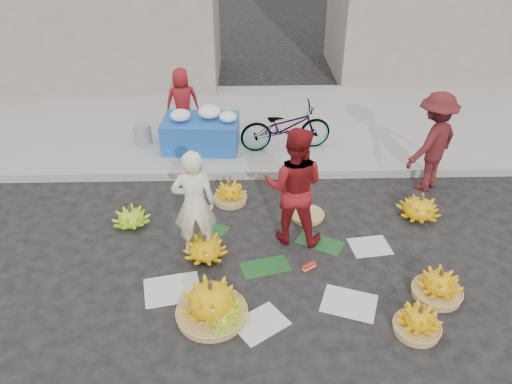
{
  "coord_description": "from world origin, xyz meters",
  "views": [
    {
      "loc": [
        -0.36,
        -5.3,
        4.44
      ],
      "look_at": [
        -0.21,
        0.58,
        0.7
      ],
      "focal_mm": 35.0,
      "sensor_mm": 36.0,
      "label": 1
    }
  ],
  "objects_px": {
    "banana_bunch_0": "(205,248)",
    "vendor_cream": "(194,204)",
    "flower_table": "(201,131)",
    "bicycle": "(286,127)",
    "banana_bunch_4": "(439,285)"
  },
  "relations": [
    {
      "from": "vendor_cream",
      "to": "bicycle",
      "type": "height_order",
      "value": "vendor_cream"
    },
    {
      "from": "flower_table",
      "to": "bicycle",
      "type": "relative_size",
      "value": 0.85
    },
    {
      "from": "banana_bunch_4",
      "to": "vendor_cream",
      "type": "relative_size",
      "value": 0.39
    },
    {
      "from": "bicycle",
      "to": "banana_bunch_0",
      "type": "bearing_deg",
      "value": 148.74
    },
    {
      "from": "banana_bunch_0",
      "to": "flower_table",
      "type": "bearing_deg",
      "value": 94.53
    },
    {
      "from": "banana_bunch_0",
      "to": "bicycle",
      "type": "relative_size",
      "value": 0.43
    },
    {
      "from": "banana_bunch_0",
      "to": "vendor_cream",
      "type": "xyz_separation_m",
      "value": [
        -0.12,
        0.13,
        0.62
      ]
    },
    {
      "from": "banana_bunch_0",
      "to": "vendor_cream",
      "type": "height_order",
      "value": "vendor_cream"
    },
    {
      "from": "banana_bunch_0",
      "to": "banana_bunch_4",
      "type": "relative_size",
      "value": 1.17
    },
    {
      "from": "vendor_cream",
      "to": "bicycle",
      "type": "xyz_separation_m",
      "value": [
        1.43,
        2.85,
        -0.23
      ]
    },
    {
      "from": "flower_table",
      "to": "banana_bunch_4",
      "type": "bearing_deg",
      "value": -46.65
    },
    {
      "from": "bicycle",
      "to": "banana_bunch_4",
      "type": "bearing_deg",
      "value": -164.53
    },
    {
      "from": "banana_bunch_4",
      "to": "flower_table",
      "type": "bearing_deg",
      "value": 129.28
    },
    {
      "from": "banana_bunch_0",
      "to": "banana_bunch_4",
      "type": "distance_m",
      "value": 3.04
    },
    {
      "from": "banana_bunch_4",
      "to": "vendor_cream",
      "type": "xyz_separation_m",
      "value": [
        -3.04,
        0.94,
        0.61
      ]
    }
  ]
}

